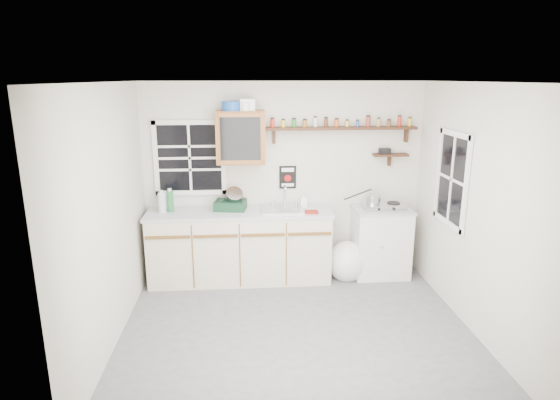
{
  "coord_description": "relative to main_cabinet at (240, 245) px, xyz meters",
  "views": [
    {
      "loc": [
        -0.5,
        -4.35,
        2.54
      ],
      "look_at": [
        -0.13,
        0.55,
        1.25
      ],
      "focal_mm": 30.0,
      "sensor_mm": 36.0,
      "label": 1
    }
  ],
  "objects": [
    {
      "name": "window_right",
      "position": [
        2.37,
        -0.75,
        0.99
      ],
      "size": [
        0.03,
        0.78,
        1.08
      ],
      "color": "black",
      "rests_on": "wall_back"
    },
    {
      "name": "warning_sign",
      "position": [
        0.63,
        0.29,
        0.82
      ],
      "size": [
        0.22,
        0.02,
        0.3
      ],
      "color": "black",
      "rests_on": "wall_back"
    },
    {
      "name": "room",
      "position": [
        0.58,
        -1.3,
        0.79
      ],
      "size": [
        3.64,
        3.24,
        2.54
      ],
      "color": "#505052",
      "rests_on": "ground"
    },
    {
      "name": "water_bottles",
      "position": [
        -0.9,
        0.03,
        0.59
      ],
      "size": [
        0.18,
        0.11,
        0.29
      ],
      "color": "#AEBECB",
      "rests_on": "main_cabinet"
    },
    {
      "name": "hotplate",
      "position": [
        1.84,
        0.01,
        0.48
      ],
      "size": [
        0.55,
        0.31,
        0.08
      ],
      "rotation": [
        0.0,
        0.0,
        0.05
      ],
      "color": "#B2B3B7",
      "rests_on": "right_cabinet"
    },
    {
      "name": "right_cabinet",
      "position": [
        1.83,
        0.03,
        -0.01
      ],
      "size": [
        0.73,
        0.57,
        0.91
      ],
      "color": "silver",
      "rests_on": "floor"
    },
    {
      "name": "upper_cabinet",
      "position": [
        0.03,
        0.14,
        1.36
      ],
      "size": [
        0.6,
        0.32,
        0.65
      ],
      "color": "brown",
      "rests_on": "wall_back"
    },
    {
      "name": "secondary_shelf",
      "position": [
        1.94,
        0.22,
        1.12
      ],
      "size": [
        0.45,
        0.16,
        0.24
      ],
      "color": "black",
      "rests_on": "wall_back"
    },
    {
      "name": "sink",
      "position": [
        0.54,
        0.01,
        0.47
      ],
      "size": [
        0.52,
        0.44,
        0.29
      ],
      "color": "#B2B3B7",
      "rests_on": "main_cabinet"
    },
    {
      "name": "soap_bottle",
      "position": [
        0.83,
        0.15,
        0.55
      ],
      "size": [
        0.08,
        0.09,
        0.18
      ],
      "primitive_type": "imported",
      "rotation": [
        0.0,
        0.0,
        -0.06
      ],
      "color": "silver",
      "rests_on": "main_cabinet"
    },
    {
      "name": "upper_cabinet_clutter",
      "position": [
        0.02,
        0.14,
        1.75
      ],
      "size": [
        0.4,
        0.24,
        0.14
      ],
      "color": "#1846A0",
      "rests_on": "upper_cabinet"
    },
    {
      "name": "trash_bag",
      "position": [
        1.39,
        -0.07,
        -0.23
      ],
      "size": [
        0.47,
        0.42,
        0.53
      ],
      "color": "silver",
      "rests_on": "floor"
    },
    {
      "name": "dish_rack",
      "position": [
        -0.1,
        0.08,
        0.55
      ],
      "size": [
        0.43,
        0.34,
        0.29
      ],
      "rotation": [
        0.0,
        0.0,
        -0.15
      ],
      "color": "#10301D",
      "rests_on": "main_cabinet"
    },
    {
      "name": "spice_shelf",
      "position": [
        1.3,
        0.21,
        1.47
      ],
      "size": [
        1.91,
        0.18,
        0.35
      ],
      "color": "black",
      "rests_on": "wall_back"
    },
    {
      "name": "saucepan",
      "position": [
        1.7,
        0.01,
        0.57
      ],
      "size": [
        0.44,
        0.25,
        0.19
      ],
      "rotation": [
        0.0,
        0.0,
        -0.34
      ],
      "color": "#B2B3B7",
      "rests_on": "hotplate"
    },
    {
      "name": "rag",
      "position": [
        0.89,
        -0.15,
        0.47
      ],
      "size": [
        0.16,
        0.14,
        0.02
      ],
      "primitive_type": "cube",
      "rotation": [
        0.0,
        0.0,
        -0.04
      ],
      "color": "maroon",
      "rests_on": "main_cabinet"
    },
    {
      "name": "main_cabinet",
      "position": [
        0.0,
        0.0,
        0.0
      ],
      "size": [
        2.31,
        0.63,
        0.92
      ],
      "color": "#C0B69F",
      "rests_on": "floor"
    },
    {
      "name": "window_back",
      "position": [
        -0.62,
        0.29,
        1.09
      ],
      "size": [
        0.93,
        0.03,
        0.98
      ],
      "color": "black",
      "rests_on": "wall_back"
    }
  ]
}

